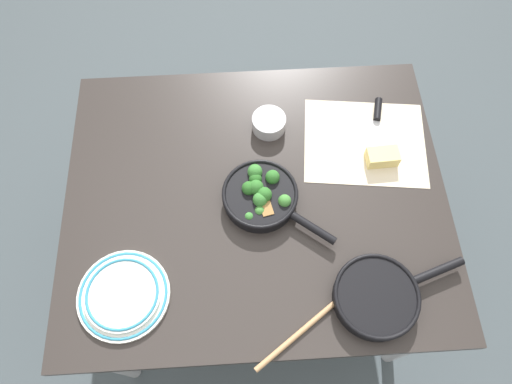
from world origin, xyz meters
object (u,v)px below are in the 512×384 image
(wooden_spoon, at_px, (327,309))
(cheese_block, at_px, (382,157))
(dinner_plate_stack, at_px, (123,295))
(prep_bowl_steel, at_px, (269,123))
(skillet_broccoli, at_px, (261,195))
(grater_knife, at_px, (376,122))
(skillet_eggs, at_px, (377,296))

(wooden_spoon, bearing_deg, cheese_block, 28.07)
(wooden_spoon, height_order, cheese_block, cheese_block)
(cheese_block, relative_size, dinner_plate_stack, 0.39)
(wooden_spoon, bearing_deg, dinner_plate_stack, 137.45)
(dinner_plate_stack, distance_m, prep_bowl_steel, 0.69)
(skillet_broccoli, height_order, dinner_plate_stack, skillet_broccoli)
(skillet_broccoli, distance_m, prep_bowl_steel, 0.26)
(grater_knife, bearing_deg, prep_bowl_steel, -76.70)
(prep_bowl_steel, bearing_deg, skillet_broccoli, 80.93)
(grater_knife, distance_m, dinner_plate_stack, 0.96)
(wooden_spoon, height_order, prep_bowl_steel, prep_bowl_steel)
(skillet_broccoli, relative_size, cheese_block, 3.26)
(wooden_spoon, xyz_separation_m, dinner_plate_stack, (0.56, -0.07, 0.01))
(dinner_plate_stack, bearing_deg, cheese_block, -153.90)
(wooden_spoon, relative_size, prep_bowl_steel, 3.17)
(skillet_broccoli, distance_m, dinner_plate_stack, 0.48)
(wooden_spoon, height_order, grater_knife, grater_knife)
(cheese_block, bearing_deg, skillet_broccoli, 16.19)
(skillet_broccoli, bearing_deg, cheese_block, 54.09)
(skillet_broccoli, xyz_separation_m, prep_bowl_steel, (-0.04, -0.26, -0.01))
(skillet_broccoli, relative_size, dinner_plate_stack, 1.27)
(skillet_broccoli, distance_m, wooden_spoon, 0.38)
(dinner_plate_stack, bearing_deg, wooden_spoon, 172.65)
(cheese_block, relative_size, prep_bowl_steel, 0.91)
(skillet_eggs, bearing_deg, skillet_broccoli, 114.29)
(skillet_eggs, bearing_deg, prep_bowl_steel, 95.26)
(skillet_eggs, distance_m, dinner_plate_stack, 0.70)
(skillet_broccoli, relative_size, grater_knife, 1.27)
(cheese_block, distance_m, prep_bowl_steel, 0.38)
(dinner_plate_stack, relative_size, prep_bowl_steel, 2.34)
(skillet_broccoli, height_order, cheese_block, skillet_broccoli)
(wooden_spoon, height_order, dinner_plate_stack, dinner_plate_stack)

